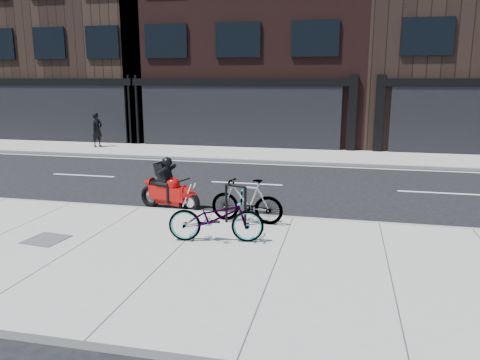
% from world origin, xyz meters
% --- Properties ---
extents(ground, '(120.00, 120.00, 0.00)m').
position_xyz_m(ground, '(0.00, 0.00, 0.00)').
color(ground, black).
rests_on(ground, ground).
extents(sidewalk_near, '(60.00, 6.00, 0.13)m').
position_xyz_m(sidewalk_near, '(0.00, -5.00, 0.07)').
color(sidewalk_near, gray).
rests_on(sidewalk_near, ground).
extents(sidewalk_far, '(60.00, 3.50, 0.13)m').
position_xyz_m(sidewalk_far, '(0.00, 7.75, 0.07)').
color(sidewalk_far, gray).
rests_on(sidewalk_far, ground).
extents(building_midwest, '(10.00, 10.00, 12.00)m').
position_xyz_m(building_midwest, '(-12.00, 14.50, 6.00)').
color(building_midwest, black).
rests_on(building_midwest, ground).
extents(building_center, '(12.00, 10.00, 14.50)m').
position_xyz_m(building_center, '(-2.00, 14.50, 7.25)').
color(building_center, black).
rests_on(building_center, ground).
extents(bike_rack, '(0.54, 0.20, 0.93)m').
position_xyz_m(bike_rack, '(0.76, -2.76, 0.68)').
color(bike_rack, black).
rests_on(bike_rack, sidewalk_near).
extents(bicycle_front, '(2.05, 1.01, 1.03)m').
position_xyz_m(bicycle_front, '(0.63, -3.99, 0.64)').
color(bicycle_front, gray).
rests_on(bicycle_front, sidewalk_near).
extents(bicycle_rear, '(1.78, 0.68, 1.04)m').
position_xyz_m(bicycle_rear, '(0.98, -2.60, 0.65)').
color(bicycle_rear, gray).
rests_on(bicycle_rear, sidewalk_near).
extents(motorcycle, '(1.87, 0.87, 1.43)m').
position_xyz_m(motorcycle, '(-1.23, -1.62, 0.58)').
color(motorcycle, black).
rests_on(motorcycle, ground).
extents(pedestrian, '(0.57, 0.71, 1.69)m').
position_xyz_m(pedestrian, '(-8.75, 7.96, 0.98)').
color(pedestrian, black).
rests_on(pedestrian, sidewalk_far).
extents(utility_grate, '(0.83, 0.83, 0.02)m').
position_xyz_m(utility_grate, '(-2.85, -4.71, 0.14)').
color(utility_grate, '#464649').
rests_on(utility_grate, sidewalk_near).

